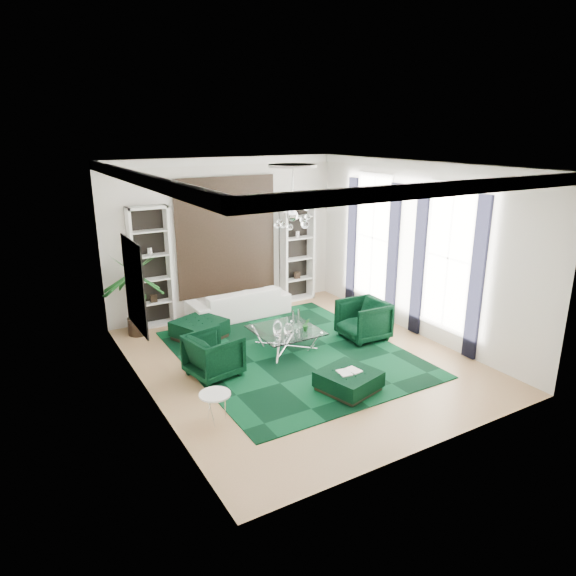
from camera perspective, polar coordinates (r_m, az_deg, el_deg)
floor at (r=10.40m, az=1.31°, el=-7.93°), size 6.00×7.00×0.02m
ceiling at (r=9.44m, az=1.47°, el=13.57°), size 6.00×7.00×0.02m
wall_back at (r=12.79m, az=-6.95°, el=5.77°), size 6.00×0.02×3.80m
wall_front at (r=7.15m, az=16.37°, el=-4.05°), size 6.00×0.02×3.80m
wall_left at (r=8.61m, az=-15.92°, el=-0.40°), size 0.02×7.00×3.80m
wall_right at (r=11.57m, az=14.20°, el=4.16°), size 0.02×7.00×3.80m
crown_molding at (r=9.44m, az=1.46°, el=12.91°), size 6.00×7.00×0.18m
ceiling_medallion at (r=9.70m, az=0.51°, el=13.44°), size 0.90×0.90×0.05m
tapestry at (r=12.74m, az=-6.86°, el=5.73°), size 2.50×0.06×2.80m
shelving_left at (r=12.09m, az=-14.97°, el=2.20°), size 0.90×0.38×2.80m
shelving_right at (r=13.60m, az=1.03°, el=4.42°), size 0.90×0.38×2.80m
painting at (r=9.19m, az=-16.63°, el=0.32°), size 0.04×1.30×1.60m
window_near at (r=10.95m, az=17.40°, el=3.18°), size 0.03×1.10×2.90m
curtain_near_a at (r=10.50m, az=20.25°, el=0.90°), size 0.07×0.30×3.25m
curtain_near_b at (r=11.51m, az=14.33°, el=2.80°), size 0.07×0.30×3.25m
window_far at (r=12.64m, az=9.40°, el=5.53°), size 0.03×1.10×2.90m
curtain_far_a at (r=12.10m, az=11.56°, el=3.68°), size 0.07×0.30×3.25m
curtain_far_b at (r=13.27m, az=7.09°, el=5.08°), size 0.07×0.30×3.25m
rug at (r=10.63m, az=0.45°, el=-7.24°), size 4.20×5.00×0.02m
sofa at (r=12.60m, az=-5.49°, el=-1.62°), size 2.47×1.00×0.72m
armchair_left at (r=9.67m, az=-8.24°, el=-7.39°), size 1.05×1.03×0.82m
armchair_right at (r=11.32m, az=8.37°, el=-3.53°), size 1.00×0.97×0.87m
coffee_table at (r=10.74m, az=-0.23°, el=-5.74°), size 1.29×1.29×0.44m
ottoman_side at (r=11.43m, az=-9.80°, el=-4.58°), size 1.25×1.25×0.43m
ottoman_front at (r=9.20m, az=6.74°, el=-10.26°), size 1.11×1.11×0.36m
book at (r=9.11m, az=6.78°, el=-9.16°), size 0.41×0.28×0.03m
side_table at (r=8.31m, az=-8.06°, el=-13.06°), size 0.62×0.62×0.48m
palm at (r=11.69m, az=-16.75°, el=0.42°), size 1.74×1.74×2.36m
chandelier at (r=9.80m, az=0.49°, el=8.06°), size 0.94×0.94×0.79m
table_plant at (r=10.55m, az=2.02°, el=-4.10°), size 0.17×0.15×0.27m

